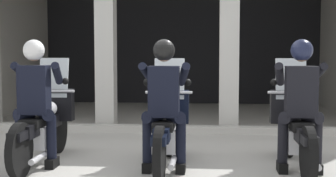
{
  "coord_description": "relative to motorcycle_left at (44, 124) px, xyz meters",
  "views": [
    {
      "loc": [
        0.55,
        -6.23,
        1.47
      ],
      "look_at": [
        0.0,
        0.05,
        0.96
      ],
      "focal_mm": 52.48,
      "sensor_mm": 36.0,
      "label": 1
    }
  ],
  "objects": [
    {
      "name": "kerb_strip",
      "position": [
        1.34,
        2.42,
        -0.44
      ],
      "size": [
        7.46,
        0.24,
        0.12
      ],
      "primitive_type": "cube",
      "color": "#B7B5AD",
      "rests_on": "ground"
    },
    {
      "name": "motorcycle_right",
      "position": [
        3.21,
        0.02,
        0.0
      ],
      "size": [
        0.62,
        2.04,
        1.35
      ],
      "rotation": [
        0.0,
        0.0,
        0.34
      ],
      "color": "black",
      "rests_on": "ground"
    },
    {
      "name": "police_officer_right",
      "position": [
        3.21,
        -0.27,
        0.44
      ],
      "size": [
        0.63,
        0.61,
        1.58
      ],
      "rotation": [
        0.0,
        0.0,
        0.34
      ],
      "color": "black",
      "rests_on": "ground"
    },
    {
      "name": "motorcycle_center",
      "position": [
        1.61,
        -0.1,
        0.0
      ],
      "size": [
        0.62,
        2.04,
        1.35
      ],
      "rotation": [
        0.0,
        0.0,
        0.33
      ],
      "color": "black",
      "rests_on": "ground"
    },
    {
      "name": "ground_plane",
      "position": [
        1.61,
        3.1,
        -0.5
      ],
      "size": [
        80.0,
        80.0,
        0.0
      ],
      "primitive_type": "plane",
      "color": "#A8A59E"
    },
    {
      "name": "station_building",
      "position": [
        1.34,
        5.36,
        1.66
      ],
      "size": [
        7.96,
        4.9,
        3.5
      ],
      "color": "black",
      "rests_on": "ground"
    },
    {
      "name": "police_officer_center",
      "position": [
        1.61,
        -0.38,
        0.44
      ],
      "size": [
        0.63,
        0.61,
        1.58
      ],
      "rotation": [
        0.0,
        0.0,
        0.33
      ],
      "color": "black",
      "rests_on": "ground"
    },
    {
      "name": "motorcycle_left",
      "position": [
        0.0,
        0.0,
        0.0
      ],
      "size": [
        0.62,
        2.04,
        1.35
      ],
      "rotation": [
        0.0,
        0.0,
        0.25
      ],
      "color": "black",
      "rests_on": "ground"
    },
    {
      "name": "police_officer_left",
      "position": [
        -0.0,
        -0.28,
        0.44
      ],
      "size": [
        0.63,
        0.61,
        1.58
      ],
      "rotation": [
        0.0,
        0.0,
        0.25
      ],
      "color": "black",
      "rests_on": "ground"
    }
  ]
}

